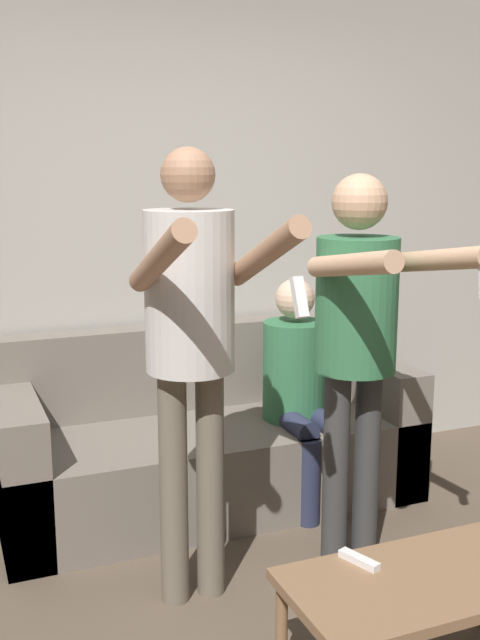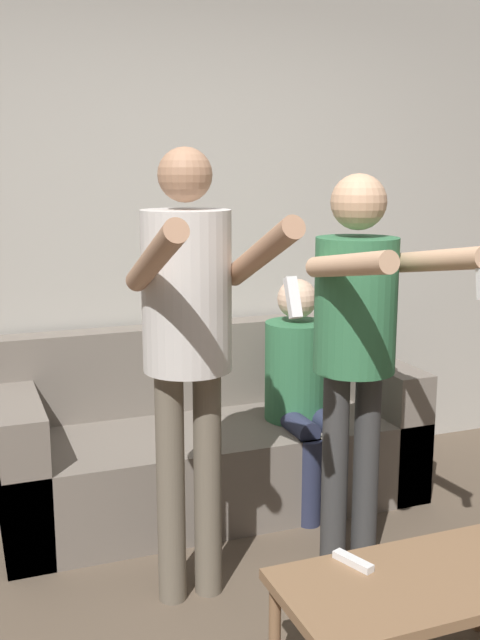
{
  "view_description": "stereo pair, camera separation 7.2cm",
  "coord_description": "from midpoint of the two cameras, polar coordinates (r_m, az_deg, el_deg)",
  "views": [
    {
      "loc": [
        -1.16,
        -1.81,
        1.67
      ],
      "look_at": [
        0.05,
        1.16,
        1.03
      ],
      "focal_mm": 42.0,
      "sensor_mm": 36.0,
      "label": 1
    },
    {
      "loc": [
        -1.09,
        -1.84,
        1.67
      ],
      "look_at": [
        0.05,
        1.16,
        1.03
      ],
      "focal_mm": 42.0,
      "sensor_mm": 36.0,
      "label": 2
    }
  ],
  "objects": [
    {
      "name": "remote_on_table",
      "position": [
        2.61,
        8.25,
        -17.64
      ],
      "size": [
        0.09,
        0.15,
        0.02
      ],
      "color": "white",
      "rests_on": "coffee_table"
    },
    {
      "name": "couch",
      "position": [
        3.85,
        -2.96,
        -9.5
      ],
      "size": [
        2.07,
        0.8,
        0.87
      ],
      "color": "slate",
      "rests_on": "ground_plane"
    },
    {
      "name": "wall_back",
      "position": [
        4.0,
        -5.89,
        6.73
      ],
      "size": [
        6.4,
        0.06,
        2.7
      ],
      "color": "#B7B2A8",
      "rests_on": "ground_plane"
    },
    {
      "name": "person_standing_right",
      "position": [
        3.07,
        8.33,
        -0.48
      ],
      "size": [
        0.45,
        0.73,
        1.66
      ],
      "color": "#383838",
      "rests_on": "ground_plane"
    },
    {
      "name": "person_seated",
      "position": [
        3.76,
        3.98,
        -4.76
      ],
      "size": [
        0.32,
        0.53,
        1.14
      ],
      "color": "#282D47",
      "rests_on": "ground_plane"
    },
    {
      "name": "person_standing_left",
      "position": [
        2.77,
        -4.45,
        -0.4
      ],
      "size": [
        0.45,
        0.73,
        1.75
      ],
      "color": "#6B6051",
      "rests_on": "ground_plane"
    },
    {
      "name": "coffee_table",
      "position": [
        2.6,
        13.04,
        -19.31
      ],
      "size": [
        0.9,
        0.47,
        0.4
      ],
      "color": "#846042",
      "rests_on": "ground_plane"
    }
  ]
}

